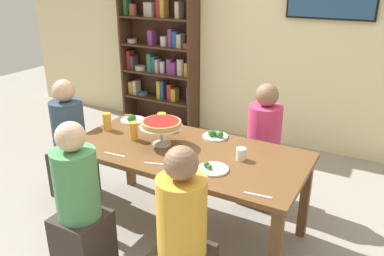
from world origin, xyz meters
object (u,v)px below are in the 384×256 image
Objects in this scene: diner_far_right at (263,154)px; salad_plate_far_diner at (132,119)px; deep_dish_pizza_stand at (161,125)px; salad_plate_spare at (216,135)px; cutlery_fork_far at (157,164)px; diner_head_west at (71,147)px; beer_glass_amber_tall at (107,122)px; diner_near_right at (182,245)px; dining_table at (186,159)px; bookshelf at (160,46)px; cutlery_knife_near at (258,195)px; diner_near_left at (80,210)px; cutlery_fork_near at (115,155)px; salad_plate_near_diner at (212,168)px; beer_glass_amber_spare at (162,121)px; beer_glass_amber_short at (134,131)px; water_glass_clear_near at (241,154)px.

salad_plate_far_diner is at bearing -69.87° from diner_far_right.
deep_dish_pizza_stand reaches higher than salad_plate_spare.
cutlery_fork_far is (-0.46, -1.04, 0.25)m from diner_far_right.
beer_glass_amber_tall is at bearing 6.41° from diner_head_west.
diner_far_right and diner_near_right have the same top height.
beer_glass_amber_tall is (-0.06, -0.28, 0.06)m from salad_plate_far_diner.
salad_plate_far_diner reaches higher than cutlery_fork_far.
diner_head_west is at bearing -179.37° from dining_table.
bookshelf is 1.90m from salad_plate_far_diner.
deep_dish_pizza_stand is 1.03m from cutlery_knife_near.
cutlery_knife_near is at bearing -26.82° from dining_table.
cutlery_fork_near is at bearing 0.93° from diner_near_left.
diner_head_west reaches higher than deep_dish_pizza_stand.
salad_plate_near_diner reaches higher than cutlery_knife_near.
diner_near_left is at bearing -42.10° from diner_head_west.
dining_table is 0.33m from cutlery_fork_far.
diner_near_left is 1.08m from beer_glass_amber_spare.
salad_plate_near_diner is at bearing -33.30° from beer_glass_amber_spare.
beer_glass_amber_tall is at bearing 177.54° from dining_table.
dining_table is 0.84× the size of bookshelf.
water_glass_clear_near is at bearing 4.78° from beer_glass_amber_short.
diner_head_west reaches higher than salad_plate_far_diner.
diner_near_left is at bearing -63.83° from beer_glass_amber_tall.
deep_dish_pizza_stand reaches higher than beer_glass_amber_short.
bookshelf is at bearing 134.34° from salad_plate_spare.
dining_table is at bearing -29.21° from diner_near_left.
cutlery_fork_near is at bearing -128.32° from salad_plate_spare.
diner_far_right is 1.04m from deep_dish_pizza_stand.
diner_near_left reaches higher than salad_plate_near_diner.
diner_head_west is (0.30, -2.02, -0.62)m from bookshelf.
diner_head_west is 2.02m from cutlery_knife_near.
cutlery_knife_near is (1.15, 0.39, 0.25)m from diner_near_left.
cutlery_fork_near is at bearing -21.65° from diner_head_west.
diner_head_west is (-1.64, -0.75, 0.00)m from diner_far_right.
cutlery_fork_far is (-0.07, -0.31, 0.09)m from dining_table.
beer_glass_amber_spare is 0.83× the size of cutlery_knife_near.
diner_near_right reaches higher than cutlery_fork_near.
bookshelf reaches higher than salad_plate_near_diner.
diner_near_left is 0.62m from cutlery_fork_far.
salad_plate_far_diner is at bearing 77.85° from beer_glass_amber_tall.
beer_glass_amber_tall is (-1.20, 0.77, 0.33)m from diner_near_right.
beer_glass_amber_spare is at bearing 101.76° from cutlery_fork_far.
diner_far_right is 6.39× the size of cutlery_knife_near.
diner_near_right reaches higher than salad_plate_near_diner.
salad_plate_far_diner is (-1.14, 1.05, 0.27)m from diner_near_right.
dining_table is at bearing 147.23° from cutlery_knife_near.
beer_glass_amber_spare reaches higher than salad_plate_far_diner.
cutlery_knife_near and cutlery_fork_far have the same top height.
deep_dish_pizza_stand is 0.60m from beer_glass_amber_tall.
beer_glass_amber_short is 0.32m from cutlery_fork_near.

